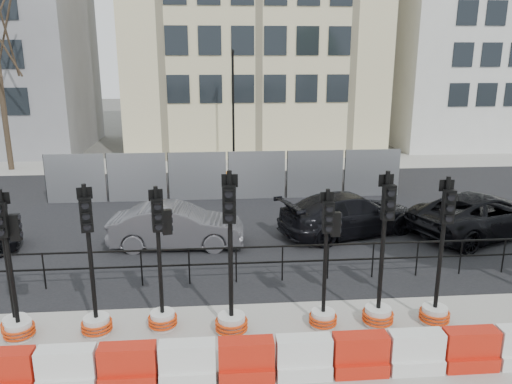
{
  "coord_description": "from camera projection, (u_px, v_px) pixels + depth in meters",
  "views": [
    {
      "loc": [
        -0.48,
        -10.67,
        5.71
      ],
      "look_at": [
        0.66,
        3.0,
        1.95
      ],
      "focal_mm": 35.0,
      "sensor_mm": 36.0,
      "label": 1
    }
  ],
  "objects": [
    {
      "name": "traffic_signal_d",
      "position": [
        162.0,
        297.0,
        10.6
      ],
      "size": [
        0.63,
        0.63,
        3.18
      ],
      "rotation": [
        0.0,
        0.0,
        0.22
      ],
      "color": "white",
      "rests_on": "ground"
    },
    {
      "name": "lamp_post_far",
      "position": [
        233.0,
        106.0,
        25.39
      ],
      "size": [
        0.12,
        0.56,
        6.0
      ],
      "color": "black",
      "rests_on": "ground"
    },
    {
      "name": "car_b",
      "position": [
        177.0,
        226.0,
        15.25
      ],
      "size": [
        1.83,
        4.21,
        1.34
      ],
      "primitive_type": "imported",
      "rotation": [
        0.0,
        0.0,
        1.52
      ],
      "color": "#49484D",
      "rests_on": "ground"
    },
    {
      "name": "sidewalk_far",
      "position": [
        224.0,
        164.0,
        27.18
      ],
      "size": [
        40.0,
        4.0,
        0.02
      ],
      "primitive_type": "cube",
      "color": "gray",
      "rests_on": "ground"
    },
    {
      "name": "building_cream",
      "position": [
        252.0,
        0.0,
        30.72
      ],
      "size": [
        15.0,
        10.06,
        18.0
      ],
      "color": "beige",
      "rests_on": "ground"
    },
    {
      "name": "car_c",
      "position": [
        349.0,
        214.0,
        16.36
      ],
      "size": [
        4.74,
        5.91,
        1.38
      ],
      "primitive_type": "imported",
      "rotation": [
        0.0,
        0.0,
        1.88
      ],
      "color": "black",
      "rests_on": "ground"
    },
    {
      "name": "traffic_signal_g",
      "position": [
        379.0,
        295.0,
        10.74
      ],
      "size": [
        0.68,
        0.68,
        3.47
      ],
      "rotation": [
        0.0,
        0.0,
        0.08
      ],
      "color": "white",
      "rests_on": "ground"
    },
    {
      "name": "traffic_signal_f",
      "position": [
        324.0,
        296.0,
        10.66
      ],
      "size": [
        0.61,
        0.61,
        3.11
      ],
      "rotation": [
        0.0,
        0.0,
        0.01
      ],
      "color": "white",
      "rests_on": "ground"
    },
    {
      "name": "car_d",
      "position": [
        482.0,
        214.0,
        16.27
      ],
      "size": [
        5.82,
        6.65,
        1.4
      ],
      "primitive_type": "imported",
      "rotation": [
        0.0,
        0.0,
        1.95
      ],
      "color": "black",
      "rests_on": "ground"
    },
    {
      "name": "road",
      "position": [
        229.0,
        214.0,
        18.53
      ],
      "size": [
        40.0,
        14.0,
        0.03
      ],
      "primitive_type": "cube",
      "color": "black",
      "rests_on": "ground"
    },
    {
      "name": "barrier_row",
      "position": [
        246.0,
        361.0,
        9.01
      ],
      "size": [
        13.6,
        0.5,
        0.8
      ],
      "color": "red",
      "rests_on": "ground"
    },
    {
      "name": "building_white",
      "position": [
        483.0,
        19.0,
        32.19
      ],
      "size": [
        12.0,
        9.06,
        16.0
      ],
      "color": "silver",
      "rests_on": "ground"
    },
    {
      "name": "traffic_signal_h",
      "position": [
        437.0,
        295.0,
        10.8
      ],
      "size": [
        0.66,
        0.66,
        3.34
      ],
      "rotation": [
        0.0,
        0.0,
        -0.04
      ],
      "color": "white",
      "rests_on": "ground"
    },
    {
      "name": "heras_fencing",
      "position": [
        240.0,
        179.0,
        21.16
      ],
      "size": [
        14.33,
        1.72,
        2.0
      ],
      "color": "#919399",
      "rests_on": "ground"
    },
    {
      "name": "ground",
      "position": [
        239.0,
        305.0,
        11.8
      ],
      "size": [
        120.0,
        120.0,
        0.0
      ],
      "primitive_type": "plane",
      "color": "#51514C",
      "rests_on": "ground"
    },
    {
      "name": "traffic_signal_e",
      "position": [
        231.0,
        302.0,
        10.4
      ],
      "size": [
        0.7,
        0.7,
        3.55
      ],
      "rotation": [
        0.0,
        0.0,
        -0.11
      ],
      "color": "white",
      "rests_on": "ground"
    },
    {
      "name": "traffic_signal_a",
      "position": [
        13.0,
        307.0,
        10.43
      ],
      "size": [
        0.6,
        0.6,
        3.05
      ],
      "rotation": [
        0.0,
        0.0,
        0.19
      ],
      "color": "white",
      "rests_on": "ground"
    },
    {
      "name": "traffic_signal_b",
      "position": [
        16.0,
        306.0,
        10.19
      ],
      "size": [
        0.64,
        0.64,
        3.23
      ],
      "rotation": [
        0.0,
        0.0,
        0.01
      ],
      "color": "white",
      "rests_on": "ground"
    },
    {
      "name": "traffic_signal_c",
      "position": [
        95.0,
        305.0,
        10.39
      ],
      "size": [
        0.65,
        0.65,
        3.29
      ],
      "rotation": [
        0.0,
        0.0,
        0.23
      ],
      "color": "white",
      "rests_on": "ground"
    },
    {
      "name": "kerb_railing",
      "position": [
        236.0,
        258.0,
        12.77
      ],
      "size": [
        18.0,
        0.04,
        1.0
      ],
      "color": "black",
      "rests_on": "ground"
    }
  ]
}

